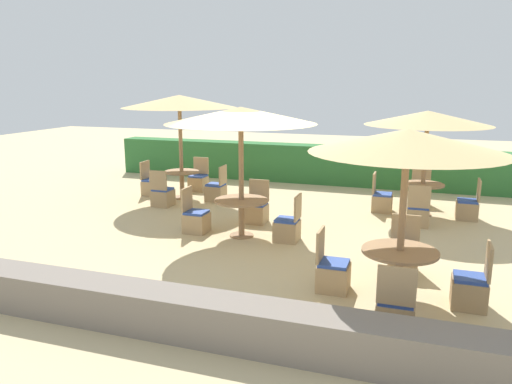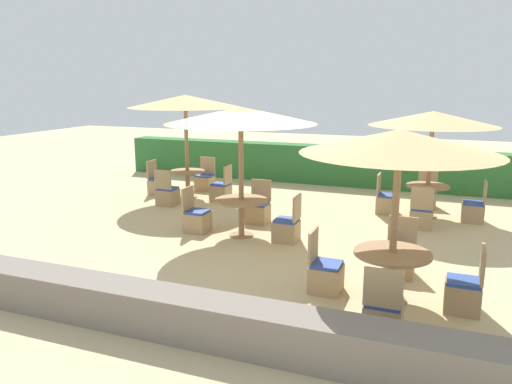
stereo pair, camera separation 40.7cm
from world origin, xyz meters
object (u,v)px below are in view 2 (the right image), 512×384
object	(u,v)px
parasol_front_right	(400,142)
patio_chair_center_east	(287,228)
patio_chair_front_right_east	(464,293)
patio_chair_back_left_east	(221,190)
round_table_front_right	(392,263)
patio_chair_back_right_east	(474,210)
patio_chair_front_right_north	(400,259)
patio_chair_center_north	(258,211)
parasol_back_right	(433,119)
round_table_back_right	(427,193)
patio_chair_front_right_south	(383,315)
patio_chair_back_left_north	(205,181)
patio_chair_center_west	(197,219)
round_table_back_left	(188,177)
parasol_center	(241,116)
patio_chair_front_right_west	(325,274)
patio_chair_back_left_west	(158,185)
patio_chair_back_left_south	(167,195)
patio_chair_back_right_south	(421,216)
patio_chair_back_right_north	(426,197)
patio_chair_back_right_west	(386,202)
parasol_back_left	(185,102)
round_table_center	(241,207)

from	to	relation	value
parasol_front_right	patio_chair_center_east	distance (m)	3.61
patio_chair_front_right_east	patio_chair_back_left_east	distance (m)	7.44
round_table_front_right	patio_chair_back_right_east	world-z (taller)	patio_chair_back_right_east
patio_chair_front_right_north	patio_chair_center_north	distance (m)	3.80
parasol_back_right	round_table_back_right	distance (m)	1.67
patio_chair_front_right_south	patio_chair_back_left_north	distance (m)	8.87
patio_chair_front_right_north	patio_chair_center_west	xyz separation A→B (m)	(-4.17, 0.95, 0.00)
round_table_front_right	patio_chair_center_east	size ratio (longest dim) A/B	1.15
patio_chair_front_right_south	round_table_back_left	world-z (taller)	patio_chair_front_right_south
parasol_front_right	patio_chair_back_right_east	size ratio (longest dim) A/B	2.87
parasol_center	parasol_back_right	size ratio (longest dim) A/B	1.05
patio_chair_back_left_north	patio_chair_center_north	bearing A→B (deg)	135.29
patio_chair_front_right_north	patio_chair_center_east	size ratio (longest dim) A/B	1.00
patio_chair_front_right_east	patio_chair_front_right_north	bearing A→B (deg)	42.48
patio_chair_front_right_west	parasol_back_right	size ratio (longest dim) A/B	0.33
parasol_back_right	patio_chair_front_right_west	bearing A→B (deg)	-103.79
patio_chair_back_left_west	patio_chair_front_right_south	bearing A→B (deg)	49.65
patio_chair_front_right_east	patio_chair_front_right_south	bearing A→B (deg)	138.52
parasol_back_right	patio_chair_back_left_south	bearing A→B (deg)	-169.17
parasol_back_right	patio_chair_back_left_south	world-z (taller)	parasol_back_right
patio_chair_front_right_east	patio_chair_front_right_west	xyz separation A→B (m)	(-1.91, -0.03, 0.00)
round_table_front_right	round_table_back_right	xyz separation A→B (m)	(0.26, 4.92, -0.01)
round_table_back_right	patio_chair_back_left_south	xyz separation A→B (m)	(-6.13, -1.17, -0.30)
parasol_back_right	patio_chair_back_right_south	distance (m)	2.21
patio_chair_back_right_north	patio_chair_back_left_north	size ratio (longest dim) A/B	1.00
patio_chair_front_right_west	patio_chair_back_right_west	xyz separation A→B (m)	(0.30, 4.94, 0.00)
patio_chair_front_right_south	parasol_back_left	bearing A→B (deg)	135.56
parasol_front_right	patio_chair_center_west	xyz separation A→B (m)	(-4.14, 2.01, -2.01)
parasol_front_right	patio_chair_center_north	world-z (taller)	parasol_front_right
patio_chair_center_east	patio_chair_center_west	bearing A→B (deg)	91.46
round_table_center	patio_chair_back_right_south	xyz separation A→B (m)	(3.35, 1.89, -0.34)
parasol_front_right	parasol_center	world-z (taller)	parasol_center
patio_chair_back_left_south	parasol_back_left	bearing A→B (deg)	86.49
parasol_front_right	patio_chair_back_right_south	size ratio (longest dim) A/B	2.87
patio_chair_front_right_north	patio_chair_back_right_north	distance (m)	4.81
patio_chair_front_right_north	round_table_center	size ratio (longest dim) A/B	0.86
patio_chair_back_right_south	patio_chair_back_right_north	world-z (taller)	same
round_table_back_right	patio_chair_back_right_east	world-z (taller)	patio_chair_back_right_east
patio_chair_front_right_west	patio_chair_back_right_north	bearing A→B (deg)	168.77
parasol_front_right	parasol_center	bearing A→B (deg)	146.79
parasol_back_right	patio_chair_back_right_east	size ratio (longest dim) A/B	3.02
patio_chair_back_right_west	patio_chair_back_right_east	world-z (taller)	same
patio_chair_center_west	patio_chair_center_north	world-z (taller)	same
patio_chair_back_left_west	round_table_back_left	bearing A→B (deg)	88.01
parasol_front_right	patio_chair_back_right_west	xyz separation A→B (m)	(-0.65, 4.95, -2.01)
round_table_back_right	patio_chair_back_left_west	world-z (taller)	patio_chair_back_left_west
parasol_front_right	round_table_front_right	world-z (taller)	parasol_front_right
parasol_front_right	round_table_back_right	bearing A→B (deg)	86.99
parasol_back_right	patio_chair_back_right_south	size ratio (longest dim) A/B	3.02
parasol_front_right	parasol_back_left	bearing A→B (deg)	141.02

